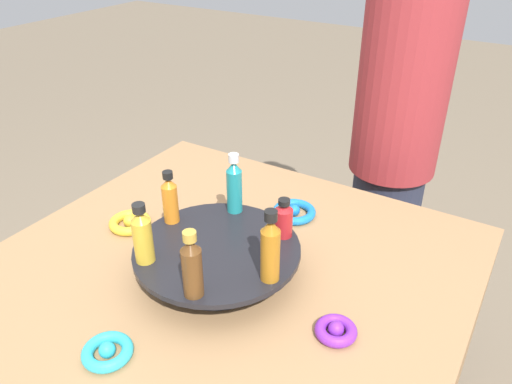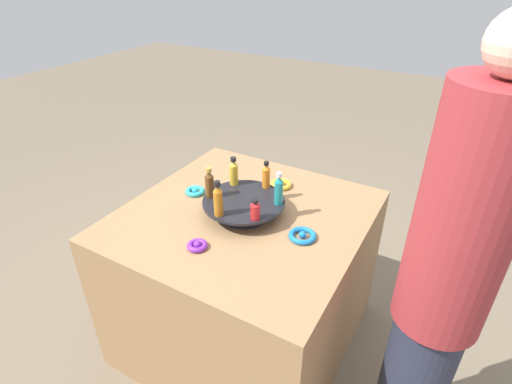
{
  "view_description": "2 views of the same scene",
  "coord_description": "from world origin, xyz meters",
  "px_view_note": "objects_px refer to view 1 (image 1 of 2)",
  "views": [
    {
      "loc": [
        -0.68,
        -0.52,
        1.46
      ],
      "look_at": [
        0.13,
        -0.02,
        0.91
      ],
      "focal_mm": 35.0,
      "sensor_mm": 36.0,
      "label": 1
    },
    {
      "loc": [
        0.77,
        -1.23,
        1.73
      ],
      "look_at": [
        0.07,
        -0.01,
        0.89
      ],
      "focal_mm": 28.0,
      "sensor_mm": 36.0,
      "label": 2
    }
  ],
  "objects_px": {
    "bottle_teal": "(234,185)",
    "ribbon_bow_purple": "(336,330)",
    "ribbon_bow_blue": "(294,212)",
    "ribbon_bow_gold": "(130,222)",
    "bottle_amber": "(270,249)",
    "bottle_gold": "(142,235)",
    "bottle_brown": "(192,266)",
    "ribbon_bow_teal": "(107,351)",
    "bottle_red": "(284,219)",
    "display_stand": "(217,257)",
    "person_figure": "(397,129)",
    "bottle_orange": "(170,199)"
  },
  "relations": [
    {
      "from": "bottle_orange",
      "to": "bottle_teal",
      "type": "bearing_deg",
      "value": -41.12
    },
    {
      "from": "bottle_amber",
      "to": "ribbon_bow_gold",
      "type": "distance_m",
      "value": 0.46
    },
    {
      "from": "ribbon_bow_purple",
      "to": "bottle_red",
      "type": "bearing_deg",
      "value": 53.15
    },
    {
      "from": "bottle_red",
      "to": "ribbon_bow_purple",
      "type": "bearing_deg",
      "value": -126.85
    },
    {
      "from": "bottle_red",
      "to": "person_figure",
      "type": "distance_m",
      "value": 0.71
    },
    {
      "from": "bottle_brown",
      "to": "ribbon_bow_teal",
      "type": "height_order",
      "value": "bottle_brown"
    },
    {
      "from": "ribbon_bow_gold",
      "to": "ribbon_bow_teal",
      "type": "height_order",
      "value": "ribbon_bow_gold"
    },
    {
      "from": "ribbon_bow_blue",
      "to": "ribbon_bow_teal",
      "type": "bearing_deg",
      "value": 173.51
    },
    {
      "from": "bottle_brown",
      "to": "bottle_red",
      "type": "relative_size",
      "value": 1.54
    },
    {
      "from": "ribbon_bow_gold",
      "to": "person_figure",
      "type": "height_order",
      "value": "person_figure"
    },
    {
      "from": "bottle_red",
      "to": "ribbon_bow_teal",
      "type": "distance_m",
      "value": 0.44
    },
    {
      "from": "bottle_brown",
      "to": "ribbon_bow_blue",
      "type": "height_order",
      "value": "bottle_brown"
    },
    {
      "from": "bottle_brown",
      "to": "bottle_orange",
      "type": "bearing_deg",
      "value": 48.88
    },
    {
      "from": "bottle_teal",
      "to": "ribbon_bow_purple",
      "type": "bearing_deg",
      "value": -117.11
    },
    {
      "from": "bottle_teal",
      "to": "bottle_orange",
      "type": "bearing_deg",
      "value": 138.88
    },
    {
      "from": "bottle_brown",
      "to": "ribbon_bow_teal",
      "type": "bearing_deg",
      "value": 151.68
    },
    {
      "from": "bottle_amber",
      "to": "ribbon_bow_teal",
      "type": "height_order",
      "value": "bottle_amber"
    },
    {
      "from": "bottle_orange",
      "to": "ribbon_bow_purple",
      "type": "bearing_deg",
      "value": -98.05
    },
    {
      "from": "ribbon_bow_purple",
      "to": "ribbon_bow_blue",
      "type": "bearing_deg",
      "value": 38.51
    },
    {
      "from": "ribbon_bow_purple",
      "to": "person_figure",
      "type": "xyz_separation_m",
      "value": [
        0.85,
        0.17,
        0.06
      ]
    },
    {
      "from": "display_stand",
      "to": "ribbon_bow_purple",
      "type": "distance_m",
      "value": 0.3
    },
    {
      "from": "bottle_red",
      "to": "bottle_teal",
      "type": "bearing_deg",
      "value": 78.88
    },
    {
      "from": "bottle_brown",
      "to": "bottle_gold",
      "type": "bearing_deg",
      "value": 78.88
    },
    {
      "from": "display_stand",
      "to": "bottle_red",
      "type": "xyz_separation_m",
      "value": [
        0.11,
        -0.1,
        0.07
      ]
    },
    {
      "from": "ribbon_bow_blue",
      "to": "ribbon_bow_gold",
      "type": "bearing_deg",
      "value": 128.51
    },
    {
      "from": "bottle_gold",
      "to": "ribbon_bow_purple",
      "type": "distance_m",
      "value": 0.42
    },
    {
      "from": "display_stand",
      "to": "ribbon_bow_blue",
      "type": "relative_size",
      "value": 3.2
    },
    {
      "from": "ribbon_bow_gold",
      "to": "ribbon_bow_teal",
      "type": "distance_m",
      "value": 0.42
    },
    {
      "from": "bottle_amber",
      "to": "bottle_gold",
      "type": "xyz_separation_m",
      "value": [
        -0.08,
        0.24,
        -0.01
      ]
    },
    {
      "from": "bottle_amber",
      "to": "bottle_red",
      "type": "xyz_separation_m",
      "value": [
        0.14,
        0.05,
        -0.03
      ]
    },
    {
      "from": "bottle_amber",
      "to": "ribbon_bow_blue",
      "type": "distance_m",
      "value": 0.36
    },
    {
      "from": "bottle_amber",
      "to": "bottle_orange",
      "type": "distance_m",
      "value": 0.3
    },
    {
      "from": "ribbon_bow_blue",
      "to": "ribbon_bow_gold",
      "type": "distance_m",
      "value": 0.42
    },
    {
      "from": "display_stand",
      "to": "person_figure",
      "type": "xyz_separation_m",
      "value": [
        0.82,
        -0.13,
        0.03
      ]
    },
    {
      "from": "bottle_orange",
      "to": "person_figure",
      "type": "xyz_separation_m",
      "value": [
        0.79,
        -0.27,
        -0.06
      ]
    },
    {
      "from": "bottle_teal",
      "to": "ribbon_bow_purple",
      "type": "distance_m",
      "value": 0.4
    },
    {
      "from": "bottle_red",
      "to": "ribbon_bow_purple",
      "type": "relative_size",
      "value": 1.13
    },
    {
      "from": "bottle_gold",
      "to": "bottle_brown",
      "type": "bearing_deg",
      "value": -101.12
    },
    {
      "from": "bottle_amber",
      "to": "bottle_gold",
      "type": "bearing_deg",
      "value": 108.88
    },
    {
      "from": "display_stand",
      "to": "bottle_brown",
      "type": "xyz_separation_m",
      "value": [
        -0.14,
        -0.05,
        0.09
      ]
    },
    {
      "from": "bottle_gold",
      "to": "person_figure",
      "type": "distance_m",
      "value": 0.96
    },
    {
      "from": "bottle_gold",
      "to": "ribbon_bow_teal",
      "type": "bearing_deg",
      "value": -160.2
    },
    {
      "from": "display_stand",
      "to": "person_figure",
      "type": "bearing_deg",
      "value": -8.73
    },
    {
      "from": "ribbon_bow_teal",
      "to": "person_figure",
      "type": "distance_m",
      "value": 1.12
    },
    {
      "from": "bottle_amber",
      "to": "bottle_orange",
      "type": "relative_size",
      "value": 1.21
    },
    {
      "from": "ribbon_bow_gold",
      "to": "person_figure",
      "type": "xyz_separation_m",
      "value": [
        0.78,
        -0.42,
        0.06
      ]
    },
    {
      "from": "display_stand",
      "to": "ribbon_bow_gold",
      "type": "distance_m",
      "value": 0.3
    },
    {
      "from": "bottle_teal",
      "to": "ribbon_bow_blue",
      "type": "relative_size",
      "value": 1.32
    },
    {
      "from": "bottle_brown",
      "to": "ribbon_bow_teal",
      "type": "xyz_separation_m",
      "value": [
        -0.15,
        0.08,
        -0.12
      ]
    },
    {
      "from": "bottle_brown",
      "to": "bottle_amber",
      "type": "bearing_deg",
      "value": -41.12
    }
  ]
}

